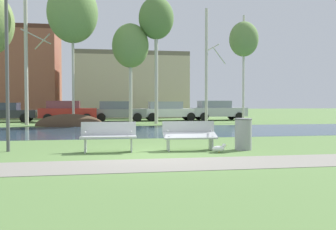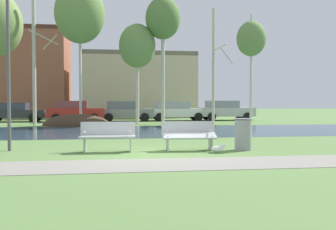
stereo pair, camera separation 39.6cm
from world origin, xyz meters
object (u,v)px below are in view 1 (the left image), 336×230
(bench_right, at_px, (190,135))
(streetlamp, at_px, (7,33))
(parked_van_nearest_dark, at_px, (4,112))
(parked_sedan_second_red, at_px, (67,111))
(trash_bin, at_px, (243,133))
(parked_hatch_third_grey, at_px, (118,111))
(parked_wagon_fourth_white, at_px, (168,111))
(seagull, at_px, (219,148))
(parked_suv_fifth_silver, at_px, (217,110))
(bench_left, at_px, (109,136))

(bench_right, relative_size, streetlamp, 0.32)
(parked_van_nearest_dark, bearing_deg, parked_sedan_second_red, -11.07)
(trash_bin, height_order, parked_van_nearest_dark, parked_van_nearest_dark)
(parked_hatch_third_grey, bearing_deg, parked_wagon_fourth_white, 3.56)
(seagull, relative_size, parked_sedan_second_red, 0.11)
(parked_suv_fifth_silver, bearing_deg, parked_wagon_fourth_white, 179.85)
(parked_sedan_second_red, relative_size, parked_hatch_third_grey, 1.00)
(trash_bin, distance_m, seagull, 1.13)
(parked_hatch_third_grey, bearing_deg, trash_bin, -80.53)
(bench_left, relative_size, parked_van_nearest_dark, 0.37)
(bench_left, distance_m, parked_van_nearest_dark, 19.46)
(bench_right, height_order, seagull, bench_right)
(parked_hatch_third_grey, height_order, parked_wagon_fourth_white, parked_hatch_third_grey)
(bench_right, distance_m, trash_bin, 1.64)
(parked_hatch_third_grey, xyz_separation_m, parked_suv_fifth_silver, (7.95, 0.24, 0.03))
(parked_suv_fifth_silver, bearing_deg, parked_sedan_second_red, -175.10)
(seagull, xyz_separation_m, parked_sedan_second_red, (-5.75, 17.94, 0.67))
(parked_van_nearest_dark, bearing_deg, bench_right, -62.16)
(bench_right, xyz_separation_m, parked_suv_fifth_silver, (6.55, 18.21, 0.34))
(bench_left, relative_size, streetlamp, 0.32)
(seagull, distance_m, parked_sedan_second_red, 18.85)
(seagull, xyz_separation_m, parked_suv_fifth_silver, (5.85, 18.93, 0.68))
(bench_right, distance_m, parked_sedan_second_red, 17.94)
(parked_sedan_second_red, height_order, parked_hatch_third_grey, parked_sedan_second_red)
(parked_van_nearest_dark, xyz_separation_m, parked_suv_fifth_silver, (16.10, 0.11, 0.07))
(streetlamp, height_order, parked_van_nearest_dark, streetlamp)
(bench_left, relative_size, parked_suv_fifth_silver, 0.38)
(streetlamp, xyz_separation_m, parked_van_nearest_dark, (-4.25, 17.47, -2.71))
(bench_right, relative_size, trash_bin, 1.69)
(bench_right, bearing_deg, parked_wagon_fourth_white, 81.96)
(seagull, bearing_deg, bench_left, 166.91)
(bench_right, bearing_deg, seagull, -45.85)
(seagull, bearing_deg, parked_sedan_second_red, 107.77)
(bench_right, xyz_separation_m, trash_bin, (1.63, -0.18, 0.03))
(bench_left, height_order, bench_right, same)
(parked_van_nearest_dark, relative_size, parked_hatch_third_grey, 1.09)
(parked_van_nearest_dark, bearing_deg, trash_bin, -58.54)
(streetlamp, bearing_deg, seagull, -12.66)
(parked_suv_fifth_silver, bearing_deg, bench_right, -109.78)
(streetlamp, bearing_deg, parked_sedan_second_red, 89.09)
(trash_bin, xyz_separation_m, parked_wagon_fourth_white, (0.94, 18.40, 0.29))
(streetlamp, bearing_deg, parked_van_nearest_dark, 103.66)
(streetlamp, height_order, parked_sedan_second_red, streetlamp)
(seagull, distance_m, parked_van_nearest_dark, 21.44)
(bench_left, xyz_separation_m, parked_van_nearest_dark, (-7.15, 18.09, 0.28))
(seagull, bearing_deg, parked_van_nearest_dark, 118.59)
(bench_left, xyz_separation_m, parked_sedan_second_red, (-2.64, 17.21, 0.33))
(bench_right, bearing_deg, parked_van_nearest_dark, 117.84)
(seagull, bearing_deg, bench_right, 134.15)
(bench_left, bearing_deg, parked_wagon_fourth_white, 74.71)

